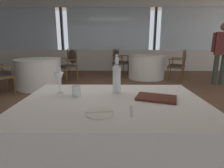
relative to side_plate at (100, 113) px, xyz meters
The scene contains 16 objects.
ground_plane 2.23m from the side_plate, 93.16° to the left, with size 15.28×15.28×0.00m, color brown.
window_wall_far 6.37m from the side_plate, 91.04° to the left, with size 11.76×0.14×2.73m.
foreground_table 0.48m from the side_plate, 72.29° to the left, with size 1.47×1.04×0.77m.
side_plate is the anchor object (origin of this frame).
butter_knife 0.01m from the side_plate, ahead, with size 0.19×0.02×0.00m, color silver.
dinner_fork 0.22m from the side_plate, 11.82° to the left, with size 0.19×0.02×0.00m, color silver.
water_bottle 0.55m from the side_plate, 76.85° to the left, with size 0.07×0.07×0.35m.
wine_glass 0.63m from the side_plate, 130.09° to the left, with size 0.09×0.09×0.19m.
water_tumbler 0.46m from the side_plate, 120.21° to the left, with size 0.07×0.07×0.09m, color white.
menu_book 0.54m from the side_plate, 35.05° to the left, with size 0.32×0.20×0.02m, color #512319.
background_table_0 4.99m from the side_plate, 76.25° to the left, with size 1.21×1.21×0.77m.
dining_chair_0_0 5.33m from the side_plate, 87.04° to the left, with size 0.62×0.65×0.94m.
dining_chair_0_1 4.83m from the side_plate, 64.30° to the left, with size 0.62×0.65×0.96m.
background_table_1 4.06m from the side_plate, 117.84° to the left, with size 1.18×1.18×0.77m.
dining_chair_1_0 4.56m from the side_plate, 106.04° to the left, with size 0.66×0.65×0.97m.
diner_person_0 5.06m from the side_plate, 52.17° to the left, with size 0.50×0.31×1.70m.
Camera 1 is at (0.21, -3.18, 1.24)m, focal length 28.77 mm.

